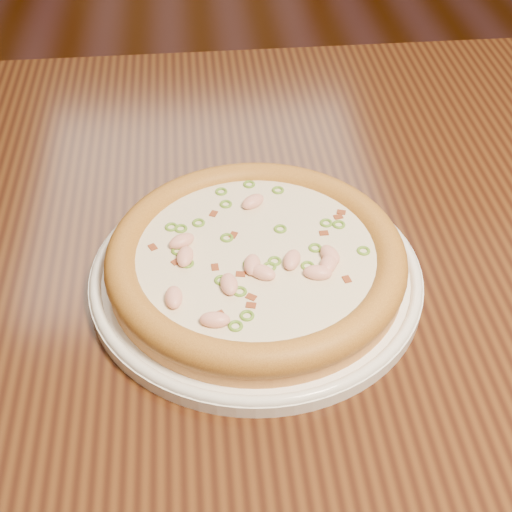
{
  "coord_description": "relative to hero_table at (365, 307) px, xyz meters",
  "views": [
    {
      "loc": [
        -0.04,
        -0.91,
        1.19
      ],
      "look_at": [
        0.0,
        -0.45,
        0.78
      ],
      "focal_mm": 50.0,
      "sensor_mm": 36.0,
      "label": 1
    }
  ],
  "objects": [
    {
      "name": "ground",
      "position": [
        -0.12,
        0.4,
        -0.65
      ],
      "size": [
        9.0,
        9.0,
        0.0
      ],
      "primitive_type": "plane",
      "color": "black"
    },
    {
      "name": "hero_table",
      "position": [
        0.0,
        0.0,
        0.0
      ],
      "size": [
        1.2,
        0.8,
        0.75
      ],
      "color": "black",
      "rests_on": "ground"
    },
    {
      "name": "plate",
      "position": [
        -0.12,
        -0.05,
        0.11
      ],
      "size": [
        0.29,
        0.29,
        0.02
      ],
      "color": "white",
      "rests_on": "hero_table"
    },
    {
      "name": "pizza",
      "position": [
        -0.12,
        -0.05,
        0.13
      ],
      "size": [
        0.26,
        0.26,
        0.03
      ],
      "color": "#CE8E44",
      "rests_on": "plate"
    }
  ]
}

